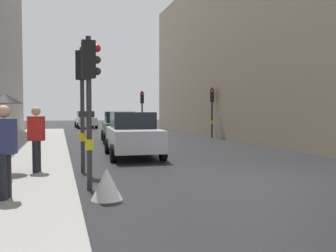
# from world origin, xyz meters

# --- Properties ---
(ground_plane) EXTENTS (120.00, 120.00, 0.00)m
(ground_plane) POSITION_xyz_m (0.00, 0.00, 0.00)
(ground_plane) COLOR black
(sidewalk_kerb) EXTENTS (3.14, 40.00, 0.16)m
(sidewalk_kerb) POSITION_xyz_m (-6.42, 6.00, 0.08)
(sidewalk_kerb) COLOR gray
(sidewalk_kerb) RESTS_ON ground
(building_facade_right) EXTENTS (12.00, 28.88, 11.76)m
(building_facade_right) POSITION_xyz_m (10.85, 13.58, 5.88)
(building_facade_right) COLOR gray
(building_facade_right) RESTS_ON ground
(traffic_light_far_median) EXTENTS (0.25, 0.44, 3.31)m
(traffic_light_far_median) POSITION_xyz_m (0.85, 18.38, 2.29)
(traffic_light_far_median) COLOR #2D2D2D
(traffic_light_far_median) RESTS_ON ground
(traffic_light_near_right) EXTENTS (0.45, 0.35, 3.65)m
(traffic_light_near_right) POSITION_xyz_m (-4.53, 2.24, 2.52)
(traffic_light_near_right) COLOR #2D2D2D
(traffic_light_near_right) RESTS_ON ground
(traffic_light_near_left) EXTENTS (0.43, 0.25, 3.50)m
(traffic_light_near_left) POSITION_xyz_m (-4.52, -0.18, 2.42)
(traffic_light_near_left) COLOR #2D2D2D
(traffic_light_near_left) RESTS_ON ground
(traffic_light_mid_street) EXTENTS (0.32, 0.45, 3.35)m
(traffic_light_mid_street) POSITION_xyz_m (4.54, 13.65, 2.31)
(traffic_light_mid_street) COLOR #2D2D2D
(traffic_light_mid_street) RESTS_ON ground
(car_green_estate) EXTENTS (2.26, 4.32, 1.76)m
(car_green_estate) POSITION_xyz_m (-1.83, 12.43, 0.88)
(car_green_estate) COLOR #2D6038
(car_green_estate) RESTS_ON ground
(car_white_compact) EXTENTS (2.16, 4.27, 1.76)m
(car_white_compact) POSITION_xyz_m (-2.56, 29.89, 0.88)
(car_white_compact) COLOR silver
(car_white_compact) RESTS_ON ground
(car_silver_hatchback) EXTENTS (2.19, 4.29, 1.76)m
(car_silver_hatchback) POSITION_xyz_m (-2.41, 5.52, 0.88)
(car_silver_hatchback) COLOR #BCBCC1
(car_silver_hatchback) RESTS_ON ground
(pedestrian_with_umbrella) EXTENTS (1.00, 1.00, 2.14)m
(pedestrian_with_umbrella) POSITION_xyz_m (-6.66, 2.08, 1.84)
(pedestrian_with_umbrella) COLOR black
(pedestrian_with_umbrella) RESTS_ON sidewalk_kerb
(pedestrian_with_grey_backpack) EXTENTS (0.65, 0.41, 1.77)m
(pedestrian_with_grey_backpack) POSITION_xyz_m (-6.24, -1.19, 1.16)
(pedestrian_with_grey_backpack) COLOR black
(pedestrian_with_grey_backpack) RESTS_ON sidewalk_kerb
(pedestrian_in_red_jacket) EXTENTS (0.45, 0.36, 1.77)m
(pedestrian_in_red_jacket) POSITION_xyz_m (-5.79, 1.79, 1.13)
(pedestrian_in_red_jacket) COLOR black
(pedestrian_in_red_jacket) RESTS_ON sidewalk_kerb
(warning_sign_triangle) EXTENTS (0.64, 0.64, 0.65)m
(warning_sign_triangle) POSITION_xyz_m (-4.28, -1.17, 0.33)
(warning_sign_triangle) COLOR silver
(warning_sign_triangle) RESTS_ON ground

